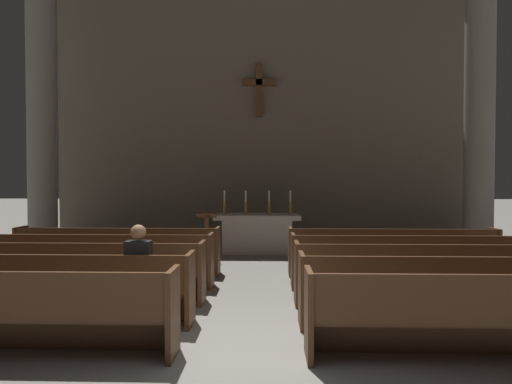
% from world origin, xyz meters
% --- Properties ---
extents(ground_plane, '(80.00, 80.00, 0.00)m').
position_xyz_m(ground_plane, '(0.00, 0.00, 0.00)').
color(ground_plane, gray).
extents(pew_left_row_2, '(4.05, 0.50, 0.95)m').
position_xyz_m(pew_left_row_2, '(-2.72, 1.00, 0.48)').
color(pew_left_row_2, brown).
rests_on(pew_left_row_2, ground).
extents(pew_left_row_3, '(4.05, 0.50, 0.95)m').
position_xyz_m(pew_left_row_3, '(-2.72, 2.04, 0.48)').
color(pew_left_row_3, brown).
rests_on(pew_left_row_3, ground).
extents(pew_left_row_4, '(4.05, 0.50, 0.95)m').
position_xyz_m(pew_left_row_4, '(-2.72, 3.09, 0.48)').
color(pew_left_row_4, brown).
rests_on(pew_left_row_4, ground).
extents(pew_left_row_5, '(4.05, 0.50, 0.95)m').
position_xyz_m(pew_left_row_5, '(-2.72, 4.13, 0.48)').
color(pew_left_row_5, brown).
rests_on(pew_left_row_5, ground).
extents(pew_right_row_1, '(4.05, 0.50, 0.95)m').
position_xyz_m(pew_right_row_1, '(2.72, -0.04, 0.48)').
color(pew_right_row_1, brown).
rests_on(pew_right_row_1, ground).
extents(pew_right_row_2, '(4.05, 0.50, 0.95)m').
position_xyz_m(pew_right_row_2, '(2.72, 1.00, 0.48)').
color(pew_right_row_2, brown).
rests_on(pew_right_row_2, ground).
extents(pew_right_row_3, '(4.05, 0.50, 0.95)m').
position_xyz_m(pew_right_row_3, '(2.72, 2.04, 0.48)').
color(pew_right_row_3, brown).
rests_on(pew_right_row_3, ground).
extents(pew_right_row_4, '(4.05, 0.50, 0.95)m').
position_xyz_m(pew_right_row_4, '(2.72, 3.09, 0.48)').
color(pew_right_row_4, brown).
rests_on(pew_right_row_4, ground).
extents(pew_right_row_5, '(4.05, 0.50, 0.95)m').
position_xyz_m(pew_right_row_5, '(2.72, 4.13, 0.48)').
color(pew_right_row_5, brown).
rests_on(pew_right_row_5, ground).
extents(column_left_second, '(1.09, 1.09, 7.26)m').
position_xyz_m(column_left_second, '(-5.64, 6.87, 3.54)').
color(column_left_second, gray).
rests_on(column_left_second, ground).
extents(column_right_second, '(1.09, 1.09, 7.26)m').
position_xyz_m(column_right_second, '(5.64, 6.87, 3.54)').
color(column_right_second, gray).
rests_on(column_right_second, ground).
extents(altar, '(2.20, 0.90, 1.01)m').
position_xyz_m(altar, '(0.00, 6.82, 0.53)').
color(altar, '#BCB7AD').
rests_on(altar, ground).
extents(candlestick_outer_left, '(0.16, 0.16, 0.61)m').
position_xyz_m(candlestick_outer_left, '(-0.85, 6.82, 1.20)').
color(candlestick_outer_left, '#B79338').
rests_on(candlestick_outer_left, altar).
extents(candlestick_inner_left, '(0.16, 0.16, 0.61)m').
position_xyz_m(candlestick_inner_left, '(-0.30, 6.82, 1.20)').
color(candlestick_inner_left, '#B79338').
rests_on(candlestick_inner_left, altar).
extents(candlestick_inner_right, '(0.16, 0.16, 0.61)m').
position_xyz_m(candlestick_inner_right, '(0.30, 6.82, 1.20)').
color(candlestick_inner_right, '#B79338').
rests_on(candlestick_inner_right, altar).
extents(candlestick_outer_right, '(0.16, 0.16, 0.61)m').
position_xyz_m(candlestick_outer_right, '(0.85, 6.82, 1.20)').
color(candlestick_outer_right, '#B79338').
rests_on(candlestick_outer_right, altar).
extents(apse_with_cross, '(12.44, 0.44, 8.37)m').
position_xyz_m(apse_with_cross, '(0.00, 9.15, 4.18)').
color(apse_with_cross, '#706656').
rests_on(apse_with_cross, ground).
extents(lectern, '(0.44, 0.36, 1.15)m').
position_xyz_m(lectern, '(-1.15, 5.62, 0.55)').
color(lectern, brown).
rests_on(lectern, ground).
extents(lone_worshipper, '(0.32, 0.43, 1.32)m').
position_xyz_m(lone_worshipper, '(-1.38, 1.04, 0.69)').
color(lone_worshipper, '#26262B').
rests_on(lone_worshipper, ground).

